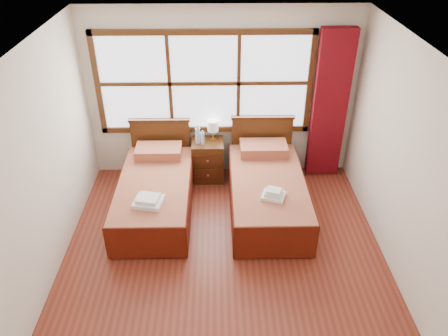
{
  "coord_description": "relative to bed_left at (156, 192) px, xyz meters",
  "views": [
    {
      "loc": [
        -0.08,
        -3.8,
        3.86
      ],
      "look_at": [
        0.01,
        0.7,
        1.0
      ],
      "focal_mm": 35.0,
      "sensor_mm": 36.0,
      "label": 1
    }
  ],
  "objects": [
    {
      "name": "curtain",
      "position": [
        2.54,
        0.91,
        0.88
      ],
      "size": [
        0.5,
        0.16,
        2.3
      ],
      "primitive_type": "cube",
      "color": "maroon",
      "rests_on": "wall_back"
    },
    {
      "name": "wall_right",
      "position": [
        2.94,
        -1.2,
        1.01
      ],
      "size": [
        0.0,
        4.5,
        4.5
      ],
      "primitive_type": "plane",
      "rotation": [
        1.57,
        0.0,
        -1.57
      ],
      "color": "silver",
      "rests_on": "floor"
    },
    {
      "name": "wall_back",
      "position": [
        0.94,
        1.05,
        1.01
      ],
      "size": [
        4.0,
        0.0,
        4.0
      ],
      "primitive_type": "plane",
      "rotation": [
        1.57,
        0.0,
        0.0
      ],
      "color": "silver",
      "rests_on": "floor"
    },
    {
      "name": "ceiling",
      "position": [
        0.94,
        -1.2,
        2.31
      ],
      "size": [
        4.5,
        4.5,
        0.0
      ],
      "primitive_type": "plane",
      "rotation": [
        3.14,
        0.0,
        0.0
      ],
      "color": "white",
      "rests_on": "wall_back"
    },
    {
      "name": "bottle_far",
      "position": [
        0.65,
        0.74,
        0.45
      ],
      "size": [
        0.06,
        0.06,
        0.22
      ],
      "color": "silver",
      "rests_on": "nightstand"
    },
    {
      "name": "bed_left",
      "position": [
        0.0,
        0.0,
        0.0
      ],
      "size": [
        1.0,
        2.02,
        0.96
      ],
      "color": "#431F0E",
      "rests_on": "floor"
    },
    {
      "name": "towels_right",
      "position": [
        1.59,
        -0.48,
        0.28
      ],
      "size": [
        0.35,
        0.33,
        0.12
      ],
      "rotation": [
        0.0,
        0.0,
        -0.33
      ],
      "color": "white",
      "rests_on": "bed_right"
    },
    {
      "name": "bed_right",
      "position": [
        1.56,
        -0.0,
        0.01
      ],
      "size": [
        1.03,
        2.05,
        1.0
      ],
      "color": "#431F0E",
      "rests_on": "floor"
    },
    {
      "name": "towels_left",
      "position": [
        -0.0,
        -0.56,
        0.27
      ],
      "size": [
        0.41,
        0.37,
        0.1
      ],
      "rotation": [
        0.0,
        0.0,
        -0.19
      ],
      "color": "white",
      "rests_on": "bed_left"
    },
    {
      "name": "lamp",
      "position": [
        0.81,
        0.87,
        0.58
      ],
      "size": [
        0.17,
        0.17,
        0.32
      ],
      "color": "#B48A39",
      "rests_on": "nightstand"
    },
    {
      "name": "nightstand",
      "position": [
        0.73,
        0.8,
        0.03
      ],
      "size": [
        0.48,
        0.48,
        0.64
      ],
      "color": "#4A2710",
      "rests_on": "floor"
    },
    {
      "name": "window",
      "position": [
        0.69,
        1.01,
        1.21
      ],
      "size": [
        3.16,
        0.06,
        1.56
      ],
      "color": "white",
      "rests_on": "wall_back"
    },
    {
      "name": "bottle_near",
      "position": [
        0.58,
        0.78,
        0.48
      ],
      "size": [
        0.07,
        0.07,
        0.28
      ],
      "color": "silver",
      "rests_on": "nightstand"
    },
    {
      "name": "wall_left",
      "position": [
        -1.06,
        -1.2,
        1.01
      ],
      "size": [
        0.0,
        4.5,
        4.5
      ],
      "primitive_type": "plane",
      "rotation": [
        1.57,
        0.0,
        1.57
      ],
      "color": "silver",
      "rests_on": "floor"
    },
    {
      "name": "floor",
      "position": [
        0.94,
        -1.2,
        -0.29
      ],
      "size": [
        4.5,
        4.5,
        0.0
      ],
      "primitive_type": "plane",
      "color": "maroon",
      "rests_on": "ground"
    }
  ]
}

